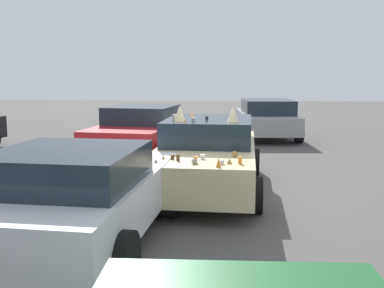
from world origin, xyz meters
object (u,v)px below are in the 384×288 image
Objects in this scene: art_car_decorated at (208,154)px; parked_sedan_behind_right at (266,118)px; parked_sedan_row_back_center at (144,132)px; parked_sedan_far_right at (80,194)px.

art_car_decorated is 7.57m from parked_sedan_behind_right.
art_car_decorated is at bearing -141.74° from parked_sedan_row_back_center.
parked_sedan_row_back_center is at bearing 7.11° from parked_sedan_far_right.
art_car_decorated reaches higher than parked_sedan_behind_right.
parked_sedan_behind_right is 1.10× the size of parked_sedan_far_right.
parked_sedan_row_back_center is (3.13, 1.86, 0.01)m from art_car_decorated.
parked_sedan_far_right is at bearing -169.56° from parked_sedan_row_back_center.
parked_sedan_behind_right is 0.96× the size of parked_sedan_row_back_center.
parked_sedan_far_right is at bearing -23.69° from art_car_decorated.
parked_sedan_row_back_center is 6.20m from parked_sedan_far_right.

